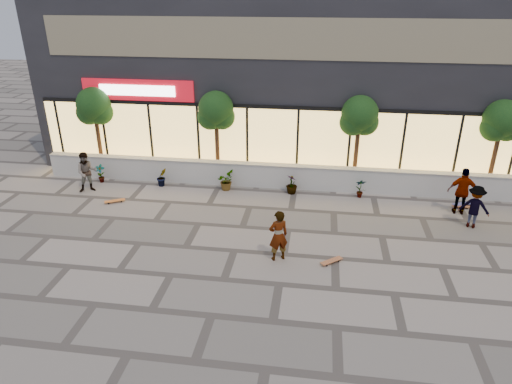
# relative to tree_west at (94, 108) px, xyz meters

# --- Properties ---
(ground) EXTENTS (80.00, 80.00, 0.00)m
(ground) POSITION_rel_tree_west_xyz_m (9.00, -7.70, -2.99)
(ground) COLOR #9D9188
(ground) RESTS_ON ground
(planter_wall) EXTENTS (22.00, 0.42, 1.04)m
(planter_wall) POSITION_rel_tree_west_xyz_m (9.00, -0.70, -2.46)
(planter_wall) COLOR silver
(planter_wall) RESTS_ON ground
(retail_building) EXTENTS (24.00, 9.17, 8.50)m
(retail_building) POSITION_rel_tree_west_xyz_m (9.00, 4.79, 1.26)
(retail_building) COLOR black
(retail_building) RESTS_ON ground
(shrub_a) EXTENTS (0.43, 0.29, 0.81)m
(shrub_a) POSITION_rel_tree_west_xyz_m (0.50, -1.25, -2.58)
(shrub_a) COLOR #113615
(shrub_a) RESTS_ON ground
(shrub_b) EXTENTS (0.57, 0.57, 0.81)m
(shrub_b) POSITION_rel_tree_west_xyz_m (3.30, -1.25, -2.58)
(shrub_b) COLOR #113615
(shrub_b) RESTS_ON ground
(shrub_c) EXTENTS (0.68, 0.77, 0.81)m
(shrub_c) POSITION_rel_tree_west_xyz_m (6.10, -1.25, -2.58)
(shrub_c) COLOR #113615
(shrub_c) RESTS_ON ground
(shrub_d) EXTENTS (0.64, 0.64, 0.81)m
(shrub_d) POSITION_rel_tree_west_xyz_m (8.90, -1.25, -2.58)
(shrub_d) COLOR #113615
(shrub_d) RESTS_ON ground
(shrub_e) EXTENTS (0.46, 0.35, 0.81)m
(shrub_e) POSITION_rel_tree_west_xyz_m (11.70, -1.25, -2.58)
(shrub_e) COLOR #113615
(shrub_e) RESTS_ON ground
(tree_west) EXTENTS (1.60, 1.50, 3.92)m
(tree_west) POSITION_rel_tree_west_xyz_m (0.00, 0.00, 0.00)
(tree_west) COLOR #4E301B
(tree_west) RESTS_ON ground
(tree_midwest) EXTENTS (1.60, 1.50, 3.92)m
(tree_midwest) POSITION_rel_tree_west_xyz_m (5.50, 0.00, 0.00)
(tree_midwest) COLOR #4E301B
(tree_midwest) RESTS_ON ground
(tree_mideast) EXTENTS (1.60, 1.50, 3.92)m
(tree_mideast) POSITION_rel_tree_west_xyz_m (11.50, 0.00, 0.00)
(tree_mideast) COLOR #4E301B
(tree_mideast) RESTS_ON ground
(tree_east) EXTENTS (1.60, 1.50, 3.92)m
(tree_east) POSITION_rel_tree_west_xyz_m (17.00, 0.00, 0.00)
(tree_east) COLOR #4E301B
(tree_east) RESTS_ON ground
(skater_center) EXTENTS (0.74, 0.64, 1.70)m
(skater_center) POSITION_rel_tree_west_xyz_m (8.83, -6.36, -2.14)
(skater_center) COLOR silver
(skater_center) RESTS_ON ground
(skater_left) EXTENTS (1.03, 0.95, 1.72)m
(skater_left) POSITION_rel_tree_west_xyz_m (0.44, -2.24, -2.13)
(skater_left) COLOR tan
(skater_left) RESTS_ON ground
(skater_right_near) EXTENTS (1.11, 0.54, 1.83)m
(skater_right_near) POSITION_rel_tree_west_xyz_m (15.34, -2.19, -2.07)
(skater_right_near) COLOR silver
(skater_right_near) RESTS_ON ground
(skater_right_far) EXTENTS (1.16, 0.89, 1.59)m
(skater_right_far) POSITION_rel_tree_west_xyz_m (15.50, -3.24, -2.19)
(skater_right_far) COLOR #9E2F1C
(skater_right_far) RESTS_ON ground
(skateboard_center) EXTENTS (0.73, 0.65, 0.09)m
(skateboard_center) POSITION_rel_tree_west_xyz_m (10.52, -6.36, -2.91)
(skateboard_center) COLOR #A15A34
(skateboard_center) RESTS_ON ground
(skateboard_left) EXTENTS (0.80, 0.57, 0.10)m
(skateboard_left) POSITION_rel_tree_west_xyz_m (1.96, -3.16, -2.91)
(skateboard_left) COLOR orange
(skateboard_left) RESTS_ON ground
(skateboard_right_near) EXTENTS (0.70, 0.20, 0.08)m
(skateboard_right_near) POSITION_rel_tree_west_xyz_m (15.55, -1.73, -2.92)
(skateboard_right_near) COLOR #975531
(skateboard_right_near) RESTS_ON ground
(skateboard_right_far) EXTENTS (0.88, 0.54, 0.10)m
(skateboard_right_far) POSITION_rel_tree_west_xyz_m (15.68, -1.50, -2.90)
(skateboard_right_far) COLOR #525195
(skateboard_right_far) RESTS_ON ground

